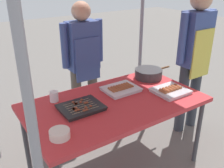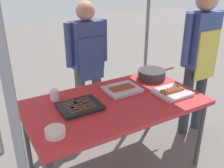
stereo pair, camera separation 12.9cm
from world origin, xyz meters
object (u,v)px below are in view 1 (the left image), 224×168
tray_meat_skewers (81,107)px  customer_nearby (195,52)px  tray_grilled_sausages (121,89)px  condiment_bowl (60,134)px  stall_table (115,106)px  cooking_wok (149,73)px  tray_pork_links (170,91)px  vendor_woman (83,58)px  drink_cup_near_edge (54,97)px

tray_meat_skewers → customer_nearby: 1.50m
tray_grilled_sausages → condiment_bowl: size_ratio=2.27×
stall_table → condiment_bowl: size_ratio=10.85×
customer_nearby → cooking_wok: bearing=164.5°
stall_table → customer_nearby: customer_nearby is taller
tray_grilled_sausages → tray_pork_links: size_ratio=1.06×
tray_pork_links → vendor_woman: (-0.41, 0.99, 0.13)m
tray_pork_links → customer_nearby: (0.61, 0.25, 0.23)m
condiment_bowl → customer_nearby: (1.79, 0.34, 0.22)m
stall_table → tray_pork_links: 0.57m
condiment_bowl → tray_pork_links: bearing=4.3°
tray_meat_skewers → stall_table: bearing=-6.9°
tray_meat_skewers → drink_cup_near_edge: bearing=116.8°
drink_cup_near_edge → condiment_bowl: bearing=-108.4°
stall_table → customer_nearby: bearing=5.0°
tray_grilled_sausages → drink_cup_near_edge: 0.65m
cooking_wok → customer_nearby: customer_nearby is taller
tray_meat_skewers → vendor_woman: vendor_woman is taller
tray_meat_skewers → vendor_woman: 0.93m
tray_grilled_sausages → tray_meat_skewers: 0.51m
tray_grilled_sausages → condiment_bowl: (-0.81, -0.39, 0.01)m
cooking_wok → drink_cup_near_edge: (-1.07, 0.05, -0.01)m
tray_grilled_sausages → cooking_wok: bearing=13.0°
tray_meat_skewers → condiment_bowl: condiment_bowl is taller
tray_grilled_sausages → tray_pork_links: bearing=-38.7°
drink_cup_near_edge → vendor_woman: vendor_woman is taller
condiment_bowl → customer_nearby: customer_nearby is taller
vendor_woman → tray_grilled_sausages: bearing=93.2°
tray_pork_links → vendor_woman: size_ratio=0.20×
tray_pork_links → cooking_wok: 0.41m
cooking_wok → condiment_bowl: 1.34m
tray_grilled_sausages → vendor_woman: bearing=93.2°
stall_table → customer_nearby: 1.19m
stall_table → drink_cup_near_edge: bearing=146.7°
tray_pork_links → cooking_wok: size_ratio=0.69×
tray_meat_skewers → condiment_bowl: bearing=-138.1°
cooking_wok → vendor_woman: size_ratio=0.30×
stall_table → cooking_wok: (0.61, 0.25, 0.11)m
stall_table → tray_pork_links: (0.54, -0.15, 0.07)m
stall_table → tray_meat_skewers: (-0.33, 0.04, 0.07)m
tray_pork_links → stall_table: bearing=164.4°
tray_grilled_sausages → tray_meat_skewers: (-0.49, -0.11, -0.00)m
tray_pork_links → vendor_woman: bearing=112.6°
stall_table → tray_grilled_sausages: tray_grilled_sausages is taller
cooking_wok → vendor_woman: 0.77m
stall_table → drink_cup_near_edge: size_ratio=16.65×
customer_nearby → vendor_woman: bearing=144.2°
stall_table → condiment_bowl: (-0.64, -0.24, 0.08)m
tray_grilled_sausages → tray_pork_links: (0.37, -0.30, 0.00)m
tray_grilled_sausages → vendor_woman: size_ratio=0.22×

